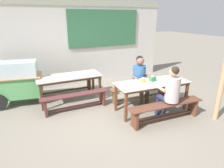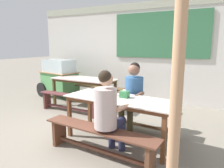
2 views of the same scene
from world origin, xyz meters
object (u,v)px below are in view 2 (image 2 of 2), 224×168
(dining_table_near, at_px, (120,102))
(condiment_jar, at_px, (111,92))
(dining_table_far, at_px, (84,81))
(bench_far_back, at_px, (97,91))
(tissue_box, at_px, (125,94))
(wooden_support_post, at_px, (177,88))
(bench_near_back, at_px, (135,114))
(food_cart, at_px, (59,76))
(person_near_front, at_px, (108,110))
(bench_near_front, at_px, (99,138))
(person_right_near_table, at_px, (133,92))
(bench_far_front, at_px, (69,101))

(dining_table_near, xyz_separation_m, condiment_jar, (-0.21, 0.10, 0.13))
(dining_table_far, xyz_separation_m, dining_table_near, (1.72, -1.45, 0.00))
(bench_far_back, distance_m, tissue_box, 2.71)
(wooden_support_post, bearing_deg, dining_table_far, 138.11)
(bench_near_back, xyz_separation_m, condiment_jar, (-0.26, -0.51, 0.52))
(dining_table_far, bearing_deg, dining_table_near, -40.14)
(food_cart, bearing_deg, bench_far_back, 6.25)
(dining_table_near, xyz_separation_m, person_near_front, (0.08, -0.55, 0.04))
(bench_near_front, height_order, food_cart, food_cart)
(bench_near_back, xyz_separation_m, person_near_front, (0.03, -1.17, 0.43))
(person_right_near_table, xyz_separation_m, tissue_box, (0.04, -0.49, 0.07))
(bench_near_front, bearing_deg, dining_table_far, 129.06)
(bench_far_back, distance_m, condiment_jar, 2.52)
(dining_table_near, bearing_deg, person_right_near_table, 88.40)
(tissue_box, xyz_separation_m, condiment_jar, (-0.27, 0.03, -0.00))
(bench_far_front, xyz_separation_m, condiment_jar, (1.53, -0.74, 0.52))
(dining_table_near, bearing_deg, dining_table_far, 139.86)
(bench_near_back, distance_m, food_cart, 3.34)
(dining_table_near, distance_m, bench_near_back, 0.73)
(condiment_jar, bearing_deg, wooden_support_post, -41.98)
(dining_table_far, distance_m, food_cart, 1.36)
(dining_table_near, xyz_separation_m, bench_far_front, (-1.74, 0.84, -0.40))
(bench_far_back, height_order, person_near_front, person_near_front)
(condiment_jar, height_order, wooden_support_post, wooden_support_post)
(person_near_front, bearing_deg, condiment_jar, 113.64)
(bench_far_back, height_order, person_right_near_table, person_right_near_table)
(bench_far_back, xyz_separation_m, wooden_support_post, (2.79, -3.14, 0.93))
(dining_table_near, bearing_deg, bench_near_back, 85.52)
(bench_far_back, relative_size, bench_far_front, 1.00)
(dining_table_near, height_order, tissue_box, tissue_box)
(person_near_front, bearing_deg, dining_table_far, 131.86)
(food_cart, relative_size, person_near_front, 1.22)
(bench_near_back, height_order, food_cart, food_cart)
(bench_far_back, relative_size, tissue_box, 12.26)
(wooden_support_post, bearing_deg, bench_near_front, 158.13)
(bench_far_front, distance_m, bench_near_back, 1.81)
(tissue_box, bearing_deg, bench_near_front, -98.75)
(person_near_front, distance_m, tissue_box, 0.63)
(food_cart, xyz_separation_m, condiment_jar, (2.79, -1.83, 0.14))
(person_right_near_table, height_order, person_near_front, person_right_near_table)
(dining_table_far, bearing_deg, person_right_near_table, -27.23)
(dining_table_far, xyz_separation_m, bench_near_front, (1.68, -2.07, -0.39))
(person_near_front, bearing_deg, bench_near_back, 91.35)
(dining_table_far, height_order, wooden_support_post, wooden_support_post)
(person_near_front, distance_m, condiment_jar, 0.72)
(person_near_front, bearing_deg, bench_far_front, 142.50)
(dining_table_far, bearing_deg, wooden_support_post, -41.89)
(person_near_front, bearing_deg, dining_table_near, 97.75)
(food_cart, relative_size, person_right_near_table, 1.21)
(condiment_jar, relative_size, wooden_support_post, 0.05)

